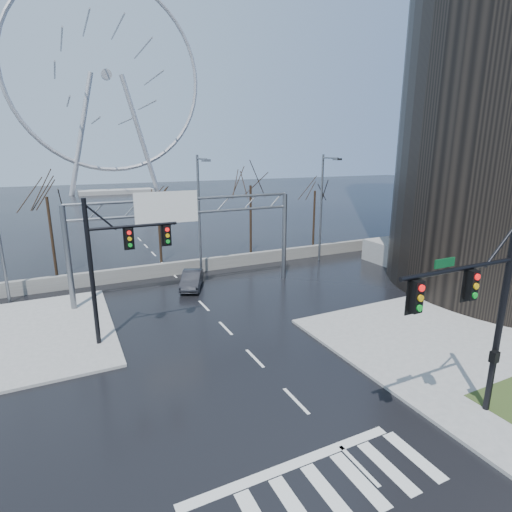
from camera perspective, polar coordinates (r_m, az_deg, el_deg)
ground at (r=18.03m, az=5.74°, el=-19.89°), size 260.00×260.00×0.00m
sidewalk_right_ext at (r=25.26m, az=23.23°, el=-10.26°), size 12.00×10.00×0.15m
sidewalk_far at (r=26.70m, az=-30.76°, el=-9.83°), size 10.00×12.00×0.15m
barrier_wall at (r=34.86m, az=-11.73°, el=-1.76°), size 52.00×0.50×1.10m
signal_mast_near at (r=16.54m, az=29.47°, el=-6.13°), size 5.52×0.41×8.00m
signal_mast_far at (r=22.25m, az=-19.72°, el=-0.20°), size 4.72×0.41×8.00m
sign_gantry at (r=28.97m, az=-10.39°, el=4.41°), size 16.36×0.40×7.60m
streetlight_mid at (r=32.57m, az=-7.97°, el=6.88°), size 0.50×2.55×10.00m
streetlight_right at (r=38.02m, az=9.63°, el=7.91°), size 0.50×2.55×10.00m
tree_left at (r=36.29m, az=-27.60°, el=6.29°), size 3.75×3.75×7.50m
tree_center at (r=38.22m, az=-13.81°, el=6.65°), size 3.25×3.25×6.50m
tree_right at (r=40.04m, az=-0.78°, el=8.92°), size 3.90×3.90×7.80m
tree_far_right at (r=44.53m, az=8.39°, el=8.30°), size 3.40×3.40×6.80m
ferris_wheel at (r=109.48m, az=-20.51°, el=22.13°), size 45.00×6.00×50.91m
car at (r=31.24m, az=-9.16°, el=-3.33°), size 2.95×4.26×1.33m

